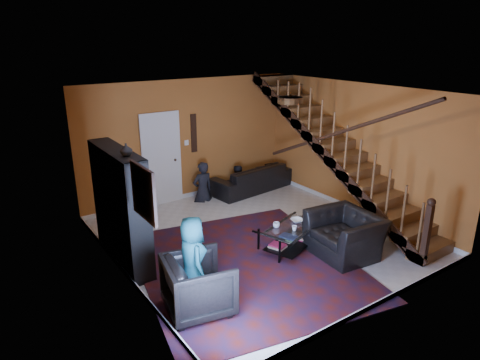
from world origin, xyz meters
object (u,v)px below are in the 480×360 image
object	(u,v)px
coffee_table	(292,236)
bookshelf	(121,209)
sofa	(251,178)
armchair_left	(199,285)
armchair_right	(345,235)

from	to	relation	value
coffee_table	bookshelf	bearing A→B (deg)	154.14
bookshelf	sofa	world-z (taller)	bookshelf
bookshelf	coffee_table	world-z (taller)	bookshelf
sofa	armchair_left	size ratio (longest dim) A/B	2.38
coffee_table	sofa	bearing A→B (deg)	67.42
bookshelf	armchair_left	xyz separation A→B (m)	(0.35, -1.96, -0.55)
sofa	coffee_table	size ratio (longest dim) A/B	1.67
sofa	armchair_left	distance (m)	5.10
armchair_left	coffee_table	xyz separation A→B (m)	(2.31, 0.67, -0.17)
bookshelf	armchair_left	bearing A→B (deg)	-79.74
bookshelf	armchair_right	world-z (taller)	bookshelf
sofa	coffee_table	distance (m)	3.24
armchair_right	armchair_left	bearing A→B (deg)	-84.75
sofa	armchair_right	distance (m)	3.72
bookshelf	armchair_right	distance (m)	3.88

